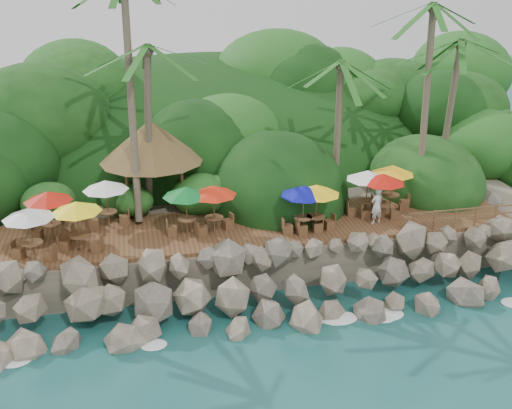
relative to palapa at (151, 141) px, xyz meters
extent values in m
plane|color=#19514F|center=(4.75, -10.06, -5.79)|extent=(140.00, 140.00, 0.00)
cube|color=gray|center=(4.75, 5.94, -4.74)|extent=(32.00, 25.20, 2.10)
ellipsoid|color=#143811|center=(4.75, 13.44, -5.79)|extent=(44.80, 28.00, 15.40)
cube|color=brown|center=(4.75, -4.06, -3.59)|extent=(26.00, 5.00, 0.20)
ellipsoid|color=white|center=(-4.25, -9.76, -5.76)|extent=(1.20, 0.80, 0.06)
ellipsoid|color=white|center=(-1.25, -9.76, -5.76)|extent=(1.20, 0.80, 0.06)
ellipsoid|color=white|center=(1.75, -9.76, -5.76)|extent=(1.20, 0.80, 0.06)
ellipsoid|color=white|center=(4.75, -9.76, -5.76)|extent=(1.20, 0.80, 0.06)
ellipsoid|color=white|center=(7.75, -9.76, -5.76)|extent=(1.20, 0.80, 0.06)
ellipsoid|color=white|center=(10.75, -9.76, -5.76)|extent=(1.20, 0.80, 0.06)
ellipsoid|color=white|center=(13.75, -9.76, -5.76)|extent=(1.20, 0.80, 0.06)
cylinder|color=brown|center=(-0.86, -1.39, 2.41)|extent=(0.54, 3.15, 11.56)
cylinder|color=brown|center=(-0.13, -0.95, 0.77)|extent=(0.90, 1.24, 8.51)
ellipsoid|color=#23601E|center=(-0.13, -0.95, 5.02)|extent=(6.00, 6.00, 2.40)
cylinder|color=brown|center=(9.76, -1.37, 0.23)|extent=(0.48, 0.57, 7.46)
ellipsoid|color=#23601E|center=(9.76, -1.37, 3.96)|extent=(6.00, 6.00, 2.40)
cylinder|color=brown|center=(14.35, -2.00, 1.63)|extent=(0.91, 1.89, 10.19)
ellipsoid|color=#23601E|center=(14.35, -2.00, 6.76)|extent=(6.00, 6.00, 2.40)
cylinder|color=brown|center=(16.31, -1.09, 0.70)|extent=(0.38, 1.00, 8.38)
ellipsoid|color=#23601E|center=(16.31, -1.09, 4.88)|extent=(6.00, 6.00, 2.40)
cylinder|color=brown|center=(-1.40, -1.40, -2.29)|extent=(0.16, 0.16, 2.40)
cylinder|color=brown|center=(1.40, -1.40, -2.29)|extent=(0.16, 0.16, 2.40)
cylinder|color=brown|center=(-1.40, 1.40, -2.29)|extent=(0.16, 0.16, 2.40)
cylinder|color=brown|center=(1.40, 1.40, -2.29)|extent=(0.16, 0.16, 2.40)
cone|color=brown|center=(0.00, 0.00, 0.01)|extent=(5.49, 5.49, 2.20)
cylinder|color=brown|center=(6.50, -3.42, -3.10)|extent=(0.09, 0.09, 0.79)
cylinder|color=brown|center=(6.50, -3.42, -2.69)|extent=(0.89, 0.89, 0.05)
cylinder|color=brown|center=(6.50, -3.42, -2.32)|extent=(0.05, 0.05, 2.34)
cone|color=#0C149F|center=(6.50, -3.42, -1.31)|extent=(2.24, 2.24, 0.48)
cube|color=brown|center=(5.79, -3.18, -3.25)|extent=(0.57, 0.57, 0.49)
cube|color=brown|center=(7.20, -3.67, -3.25)|extent=(0.57, 0.57, 0.49)
cylinder|color=brown|center=(-3.61, -5.29, -3.10)|extent=(0.09, 0.09, 0.79)
cylinder|color=brown|center=(-3.61, -5.29, -2.69)|extent=(0.89, 0.89, 0.05)
cylinder|color=brown|center=(-3.61, -5.29, -2.32)|extent=(0.05, 0.05, 2.34)
cone|color=yellow|center=(-3.61, -5.29, -1.31)|extent=(2.24, 2.24, 0.48)
cube|color=brown|center=(-4.32, -5.08, -3.25)|extent=(0.56, 0.56, 0.49)
cube|color=brown|center=(-2.89, -5.51, -3.25)|extent=(0.56, 0.56, 0.49)
cylinder|color=brown|center=(11.11, -4.56, -3.10)|extent=(0.09, 0.09, 0.79)
cylinder|color=brown|center=(11.11, -4.56, -2.69)|extent=(0.89, 0.89, 0.05)
cylinder|color=brown|center=(11.11, -4.56, -2.32)|extent=(0.05, 0.05, 2.34)
cone|color=red|center=(11.11, -4.56, -1.31)|extent=(2.24, 2.24, 0.48)
cube|color=brown|center=(10.39, -4.39, -3.25)|extent=(0.54, 0.54, 0.49)
cube|color=brown|center=(11.84, -4.74, -3.25)|extent=(0.54, 0.54, 0.49)
cylinder|color=brown|center=(10.56, -3.96, -3.10)|extent=(0.09, 0.09, 0.79)
cylinder|color=brown|center=(10.56, -3.96, -2.69)|extent=(0.89, 0.89, 0.05)
cylinder|color=brown|center=(10.56, -3.96, -2.32)|extent=(0.05, 0.05, 2.34)
cone|color=white|center=(10.56, -3.96, -1.31)|extent=(2.24, 2.24, 0.48)
cube|color=brown|center=(9.83, -3.86, -3.25)|extent=(0.50, 0.50, 0.49)
cube|color=brown|center=(11.30, -4.05, -3.25)|extent=(0.50, 0.50, 0.49)
cylinder|color=brown|center=(-5.59, -5.66, -3.10)|extent=(0.09, 0.09, 0.79)
cylinder|color=brown|center=(-5.59, -5.66, -2.69)|extent=(0.89, 0.89, 0.05)
cylinder|color=brown|center=(-5.59, -5.66, -2.32)|extent=(0.05, 0.05, 2.34)
cone|color=silver|center=(-5.59, -5.66, -1.31)|extent=(2.24, 2.24, 0.48)
cube|color=brown|center=(-6.27, -5.38, -3.25)|extent=(0.58, 0.58, 0.49)
cube|color=brown|center=(-4.90, -5.95, -3.25)|extent=(0.58, 0.58, 0.49)
cylinder|color=brown|center=(7.41, -5.43, -3.10)|extent=(0.09, 0.09, 0.79)
cylinder|color=brown|center=(7.41, -5.43, -2.69)|extent=(0.89, 0.89, 0.05)
cylinder|color=brown|center=(7.41, -5.43, -2.32)|extent=(0.05, 0.05, 2.34)
cone|color=yellow|center=(7.41, -5.43, -1.31)|extent=(2.24, 2.24, 0.48)
cube|color=brown|center=(6.67, -5.56, -3.25)|extent=(0.51, 0.51, 0.49)
cube|color=brown|center=(8.14, -5.31, -3.25)|extent=(0.51, 0.51, 0.49)
cylinder|color=brown|center=(-2.40, -2.73, -3.10)|extent=(0.09, 0.09, 0.79)
cylinder|color=brown|center=(-2.40, -2.73, -2.69)|extent=(0.89, 0.89, 0.05)
cylinder|color=brown|center=(-2.40, -2.73, -2.32)|extent=(0.05, 0.05, 2.34)
cone|color=white|center=(-2.40, -2.73, -1.31)|extent=(2.24, 2.24, 0.48)
cube|color=brown|center=(-3.14, -2.84, -3.25)|extent=(0.50, 0.50, 0.49)
cube|color=brown|center=(-1.66, -2.63, -3.25)|extent=(0.50, 0.50, 0.49)
cylinder|color=brown|center=(2.59, -4.52, -3.10)|extent=(0.09, 0.09, 0.79)
cylinder|color=brown|center=(2.59, -4.52, -2.69)|extent=(0.89, 0.89, 0.05)
cylinder|color=brown|center=(2.59, -4.52, -2.32)|extent=(0.05, 0.05, 2.34)
cone|color=red|center=(2.59, -4.52, -1.31)|extent=(2.24, 2.24, 0.48)
cube|color=brown|center=(1.90, -4.79, -3.25)|extent=(0.58, 0.58, 0.49)
cube|color=brown|center=(3.29, -4.24, -3.25)|extent=(0.58, 0.58, 0.49)
cylinder|color=brown|center=(1.31, -4.41, -3.10)|extent=(0.09, 0.09, 0.79)
cylinder|color=brown|center=(1.31, -4.41, -2.69)|extent=(0.89, 0.89, 0.05)
cylinder|color=brown|center=(1.31, -4.41, -2.32)|extent=(0.05, 0.05, 2.34)
cone|color=#0B6A26|center=(1.31, -4.41, -1.31)|extent=(2.24, 2.24, 0.48)
cube|color=brown|center=(0.56, -4.41, -3.25)|extent=(0.45, 0.45, 0.49)
cube|color=brown|center=(2.05, -4.41, -3.25)|extent=(0.45, 0.45, 0.49)
cylinder|color=brown|center=(-4.97, -3.71, -3.10)|extent=(0.09, 0.09, 0.79)
cylinder|color=brown|center=(-4.97, -3.71, -2.69)|extent=(0.89, 0.89, 0.05)
cylinder|color=brown|center=(-4.97, -3.71, -2.32)|extent=(0.05, 0.05, 2.34)
cone|color=red|center=(-4.97, -3.71, -1.31)|extent=(2.24, 2.24, 0.48)
cube|color=brown|center=(-5.70, -3.55, -3.25)|extent=(0.53, 0.53, 0.49)
cube|color=brown|center=(-4.24, -3.87, -3.25)|extent=(0.53, 0.53, 0.49)
cylinder|color=brown|center=(12.14, -3.45, -3.10)|extent=(0.09, 0.09, 0.79)
cylinder|color=brown|center=(12.14, -3.45, -2.69)|extent=(0.89, 0.89, 0.05)
cylinder|color=brown|center=(12.14, -3.45, -2.32)|extent=(0.05, 0.05, 2.34)
cone|color=yellow|center=(12.14, -3.45, -1.31)|extent=(2.24, 2.24, 0.48)
cube|color=brown|center=(11.42, -3.26, -3.25)|extent=(0.54, 0.54, 0.49)
cube|color=brown|center=(12.86, -3.63, -3.25)|extent=(0.54, 0.54, 0.49)
cylinder|color=brown|center=(6.76, -5.43, -3.10)|extent=(0.09, 0.09, 0.79)
cylinder|color=brown|center=(6.76, -5.43, -2.69)|extent=(0.89, 0.89, 0.05)
cylinder|color=brown|center=(6.76, -5.43, -2.32)|extent=(0.05, 0.05, 2.34)
cone|color=#0C0F9C|center=(6.76, -5.43, -1.31)|extent=(2.24, 2.24, 0.48)
cube|color=brown|center=(6.02, -5.42, -3.25)|extent=(0.46, 0.46, 0.49)
cube|color=brown|center=(7.51, -5.45, -3.25)|extent=(0.46, 0.46, 0.49)
cylinder|color=brown|center=(12.04, -6.41, -2.99)|extent=(0.10, 0.10, 1.00)
cylinder|color=brown|center=(13.14, -6.41, -2.99)|extent=(0.10, 0.10, 1.00)
cylinder|color=brown|center=(14.24, -6.41, -2.99)|extent=(0.10, 0.10, 1.00)
cylinder|color=brown|center=(15.34, -6.41, -2.99)|extent=(0.10, 0.10, 1.00)
cylinder|color=brown|center=(16.44, -6.41, -2.99)|extent=(0.10, 0.10, 1.00)
cube|color=brown|center=(14.79, -6.41, -2.54)|extent=(6.10, 0.06, 0.06)
cube|color=brown|center=(14.79, -6.41, -2.94)|extent=(6.10, 0.06, 0.06)
imported|color=silver|center=(10.67, -5.07, -2.54)|extent=(0.80, 0.65, 1.90)
camera|label=1|loc=(-1.03, -31.19, 8.76)|focal=42.71mm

